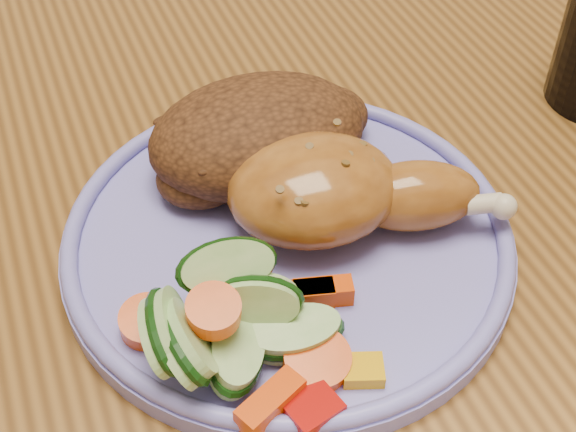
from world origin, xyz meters
The scene contains 6 objects.
dining_table centered at (0.00, 0.00, 0.67)m, with size 0.90×1.40×0.75m.
plate centered at (-0.06, -0.14, 0.76)m, with size 0.26×0.26×0.01m, color #7874D5.
plate_rim centered at (-0.06, -0.14, 0.77)m, with size 0.26×0.26×0.01m, color #7874D5.
chicken_leg centered at (-0.03, -0.14, 0.79)m, with size 0.16×0.10×0.05m.
rice_pilaf centered at (-0.05, -0.08, 0.78)m, with size 0.14×0.10×0.06m.
vegetable_pile centered at (-0.11, -0.20, 0.78)m, with size 0.12×0.11×0.06m.
Camera 1 is at (-0.17, -0.43, 1.10)m, focal length 50.00 mm.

